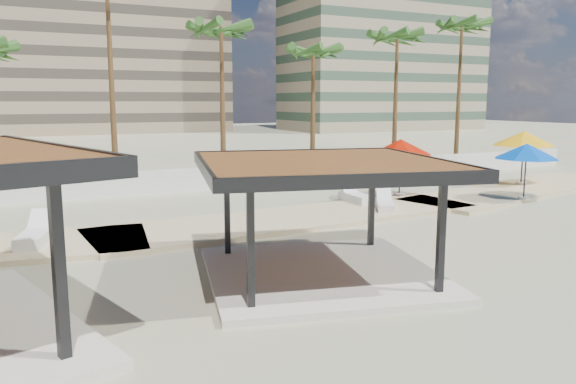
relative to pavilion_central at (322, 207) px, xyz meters
name	(u,v)px	position (x,y,z in m)	size (l,w,h in m)	color
ground	(349,276)	(0.70, -0.30, -1.90)	(200.00, 200.00, 0.00)	tan
promenade	(290,216)	(2.70, 7.37, -1.84)	(44.45, 7.97, 0.24)	#C6B284
boundary_wall	(185,180)	(0.70, 15.70, -1.30)	(56.00, 0.30, 1.20)	silver
building_mid	(93,36)	(4.70, 77.70, 12.37)	(38.00, 16.00, 30.40)	#847259
building_east	(384,23)	(48.70, 65.70, 15.37)	(32.00, 15.00, 36.40)	gray
pavilion_central	(322,207)	(0.00, 0.00, 0.00)	(7.55, 7.55, 3.18)	beige
umbrella_c	(401,147)	(9.34, 8.90, 0.61)	(3.80, 3.80, 2.71)	beige
umbrella_d	(527,151)	(13.86, 5.50, 0.50)	(3.72, 3.72, 2.58)	beige
umbrella_e	(524,139)	(17.53, 8.90, 0.78)	(3.75, 3.75, 2.91)	beige
lounger_a	(36,236)	(-6.77, 6.60, -1.50)	(1.39, 2.52, 0.91)	white
lounger_b	(385,205)	(6.70, 6.40, -1.53)	(1.60, 2.05, 0.76)	white
lounger_c	(356,197)	(6.56, 8.42, -1.51)	(0.81, 2.27, 0.85)	white
palm_e	(221,36)	(3.70, 18.10, 6.37)	(3.00, 3.00, 9.44)	brown
palm_f	(313,57)	(9.70, 18.30, 5.47)	(3.00, 3.00, 8.49)	brown
palm_g	(397,43)	(15.70, 17.90, 6.53)	(3.00, 3.00, 9.60)	brown
palm_h	(462,32)	(21.70, 18.50, 7.56)	(3.00, 3.00, 10.71)	brown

